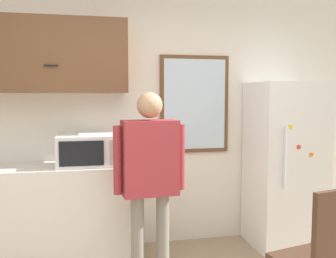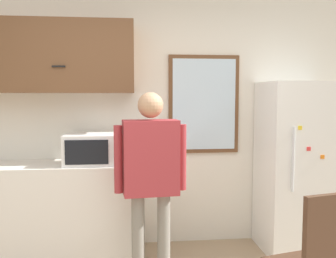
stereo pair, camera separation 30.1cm
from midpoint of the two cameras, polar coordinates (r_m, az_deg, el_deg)
The scene contains 8 objects.
back_wall at distance 3.92m, azimuth -7.32°, elevation 1.79°, with size 6.00×0.06×2.70m.
counter at distance 3.86m, azimuth -24.48°, elevation -12.11°, with size 2.10×0.55×0.93m.
upper_cabinets at distance 3.80m, azimuth -25.02°, elevation 10.19°, with size 2.10×0.39×0.68m.
microwave at distance 3.59m, azimuth -14.54°, elevation -3.15°, with size 0.55×0.41×0.28m.
person at distance 3.12m, azimuth -5.55°, elevation -5.98°, with size 0.60×0.26×1.60m.
refrigerator at distance 4.06m, azimuth 15.35°, elevation -5.29°, with size 0.69×0.66×1.71m.
chair at distance 2.70m, azimuth 19.47°, elevation -17.60°, with size 0.52×0.52×1.00m.
window at distance 3.97m, azimuth 1.88°, elevation 3.79°, with size 0.74×0.05×1.03m.
Camera 1 is at (-0.45, -1.82, 1.58)m, focal length 40.00 mm.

